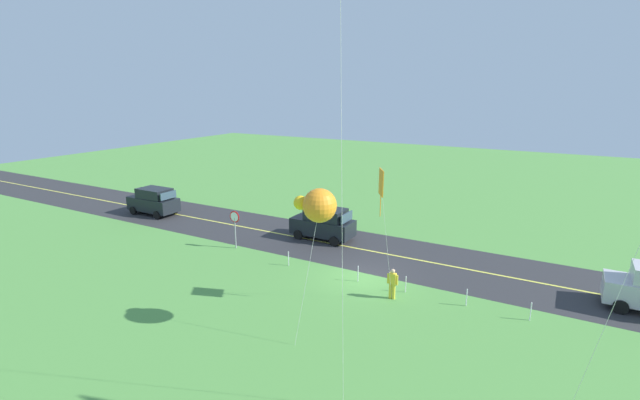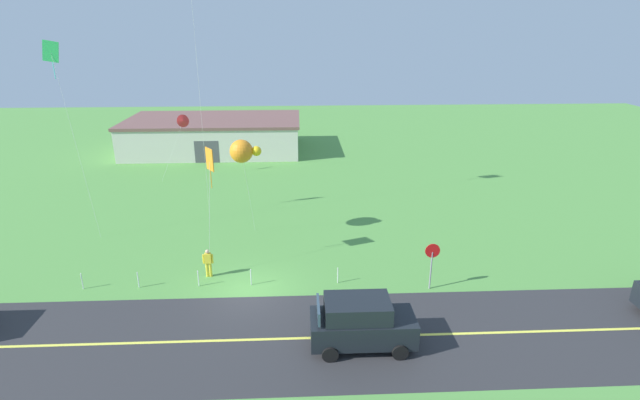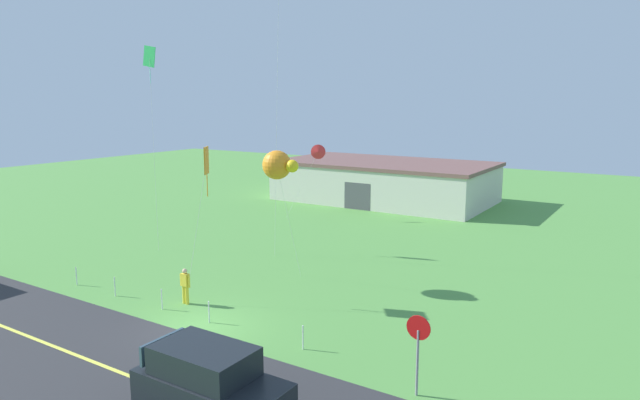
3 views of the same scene
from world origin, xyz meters
The scene contains 16 objects.
ground_plane centered at (0.00, 0.00, -0.05)m, with size 120.00×120.00×0.10m, color #549342.
asphalt_road centered at (0.00, -4.00, 0.00)m, with size 120.00×7.00×0.00m, color #2D2D30.
road_centre_stripe centered at (0.00, -4.00, 0.01)m, with size 120.00×0.16×0.00m, color #E5E04C.
car_suv_foreground centered at (5.11, -4.61, 1.15)m, with size 4.40×2.12×2.24m.
stop_sign centered at (9.29, -0.10, 1.80)m, with size 0.76×0.08×2.56m.
person_adult_near centered at (-2.37, 1.73, 0.86)m, with size 0.58×0.22×1.60m.
kite_red_low centered at (-2.09, 3.01, 6.13)m, with size 0.55×1.70×6.85m.
kite_blue_mid centered at (-11.97, 8.73, 11.17)m, with size 2.30×1.62×12.08m.
kite_yellow_high centered at (-7.40, 20.33, 5.02)m, with size 2.62×1.81×5.59m.
kite_pink_drift centered at (-0.75, 6.45, 5.78)m, with size 1.90×2.00×6.49m.
warehouse_distant centered at (-6.44, 29.75, 1.75)m, with size 18.36×10.20×3.50m.
fence_post_0 centered at (-8.69, 0.70, 0.45)m, with size 0.05×0.05×0.90m, color silver.
fence_post_1 centered at (-5.83, 0.70, 0.45)m, with size 0.05×0.05×0.90m, color silver.
fence_post_2 centered at (-2.73, 0.70, 0.45)m, with size 0.05×0.05×0.90m, color silver.
fence_post_3 centered at (0.00, 0.70, 0.45)m, with size 0.05×0.05×0.90m, color silver.
fence_post_4 centered at (4.57, 0.70, 0.45)m, with size 0.05×0.05×0.90m, color silver.
Camera 3 is at (15.32, -15.00, 8.86)m, focal length 31.63 mm.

